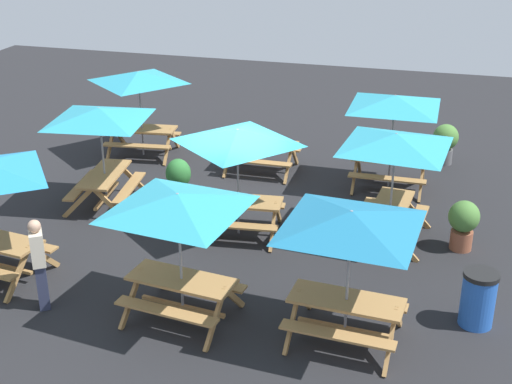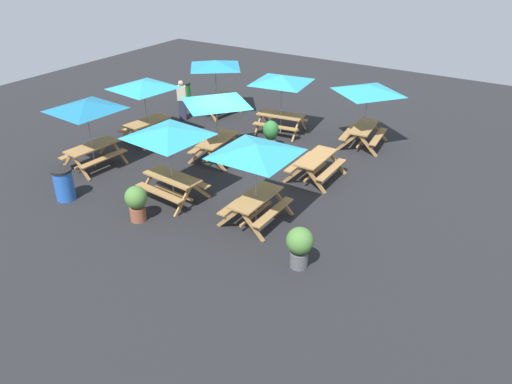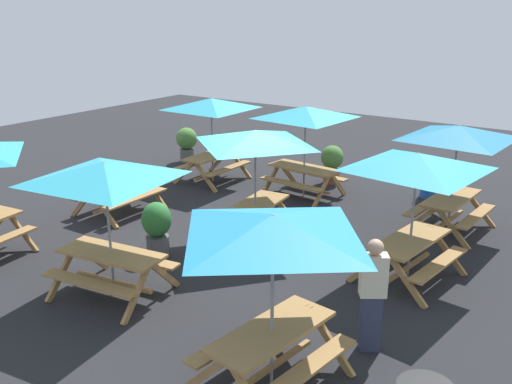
{
  "view_description": "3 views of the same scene",
  "coord_description": "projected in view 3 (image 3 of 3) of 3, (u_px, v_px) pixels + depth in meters",
  "views": [
    {
      "loc": [
        4.21,
        -13.05,
        6.79
      ],
      "look_at": [
        0.57,
        -0.06,
        0.9
      ],
      "focal_mm": 50.0,
      "sensor_mm": 36.0,
      "label": 1
    },
    {
      "loc": [
        13.0,
        9.42,
        7.29
      ],
      "look_at": [
        3.02,
        3.06,
        0.9
      ],
      "focal_mm": 35.0,
      "sensor_mm": 36.0,
      "label": 2
    },
    {
      "loc": [
        -8.82,
        -6.51,
        4.59
      ],
      "look_at": [
        0.57,
        -0.06,
        0.9
      ],
      "focal_mm": 40.0,
      "sensor_mm": 36.0,
      "label": 3
    }
  ],
  "objects": [
    {
      "name": "person_standing",
      "position": [
        372.0,
        293.0,
        7.77
      ],
      "size": [
        0.38,
        0.42,
        1.67
      ],
      "rotation": [
        0.0,
        0.0,
        5.3
      ],
      "color": "#2D334C",
      "rests_on": "ground"
    },
    {
      "name": "potted_plant_1",
      "position": [
        187.0,
        142.0,
        17.69
      ],
      "size": [
        0.65,
        0.65,
        1.06
      ],
      "color": "#59595B",
      "rests_on": "ground"
    },
    {
      "name": "trash_bin_blue",
      "position": [
        432.0,
        179.0,
        14.34
      ],
      "size": [
        0.59,
        0.59,
        0.98
      ],
      "color": "blue",
      "rests_on": "ground"
    },
    {
      "name": "picnic_table_2",
      "position": [
        273.0,
        239.0,
        6.73
      ],
      "size": [
        2.24,
        2.24,
        2.34
      ],
      "rotation": [
        0.0,
        0.0,
        -0.13
      ],
      "color": "#A87A44",
      "rests_on": "ground"
    },
    {
      "name": "picnic_table_1",
      "position": [
        211.0,
        110.0,
        15.24
      ],
      "size": [
        2.83,
        2.83,
        2.34
      ],
      "rotation": [
        0.0,
        0.0,
        0.0
      ],
      "color": "#A87A44",
      "rests_on": "ground"
    },
    {
      "name": "ground_plane",
      "position": [
        238.0,
        240.0,
        11.83
      ],
      "size": [
        29.97,
        29.97,
        0.0
      ],
      "primitive_type": "plane",
      "color": "#232326",
      "rests_on": "ground"
    },
    {
      "name": "picnic_table_8",
      "position": [
        417.0,
        171.0,
        9.53
      ],
      "size": [
        2.81,
        2.81,
        2.34
      ],
      "rotation": [
        0.0,
        0.0,
        -0.13
      ],
      "color": "#A87A44",
      "rests_on": "ground"
    },
    {
      "name": "picnic_table_3",
      "position": [
        305.0,
        119.0,
        13.99
      ],
      "size": [
        2.82,
        2.82,
        2.34
      ],
      "rotation": [
        0.0,
        0.0,
        1.48
      ],
      "color": "#A87A44",
      "rests_on": "ground"
    },
    {
      "name": "picnic_table_4",
      "position": [
        458.0,
        140.0,
        11.72
      ],
      "size": [
        2.82,
        2.82,
        2.34
      ],
      "rotation": [
        0.0,
        0.0,
        -0.07
      ],
      "color": "#A87A44",
      "rests_on": "ground"
    },
    {
      "name": "potted_plant_0",
      "position": [
        332.0,
        162.0,
        15.53
      ],
      "size": [
        0.61,
        0.61,
        1.04
      ],
      "color": "#935138",
      "rests_on": "ground"
    },
    {
      "name": "picnic_table_5",
      "position": [
        119.0,
        189.0,
        13.25
      ],
      "size": [
        1.81,
        1.55,
        0.81
      ],
      "rotation": [
        0.0,
        0.0,
        0.01
      ],
      "color": "#A87A44",
      "rests_on": "ground"
    },
    {
      "name": "potted_plant_2",
      "position": [
        157.0,
        226.0,
        10.91
      ],
      "size": [
        0.57,
        0.57,
        1.08
      ],
      "color": "#59595B",
      "rests_on": "ground"
    },
    {
      "name": "picnic_table_7",
      "position": [
        105.0,
        181.0,
        8.98
      ],
      "size": [
        2.8,
        2.8,
        2.34
      ],
      "rotation": [
        0.0,
        0.0,
        1.71
      ],
      "color": "#A87A44",
      "rests_on": "ground"
    },
    {
      "name": "picnic_table_0",
      "position": [
        255.0,
        146.0,
        11.27
      ],
      "size": [
        2.2,
        2.2,
        2.34
      ],
      "rotation": [
        0.0,
        0.0,
        0.1
      ],
      "color": "#A87A44",
      "rests_on": "ground"
    }
  ]
}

